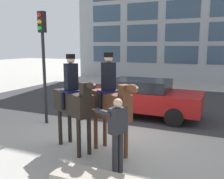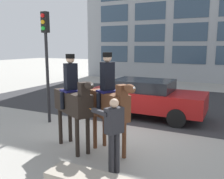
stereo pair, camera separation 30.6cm
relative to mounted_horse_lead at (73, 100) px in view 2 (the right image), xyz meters
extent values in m
plane|color=#9E9B93|center=(0.54, 2.08, -1.39)|extent=(80.00, 80.00, 0.00)
cube|color=#2D2D30|center=(0.54, 6.83, -1.38)|extent=(18.50, 8.50, 0.01)
cube|color=#33475B|center=(-5.97, 14.91, 0.76)|extent=(2.60, 0.02, 1.40)
cube|color=#33475B|center=(-2.72, 14.91, 0.76)|extent=(2.60, 0.02, 1.40)
cube|color=#33475B|center=(0.54, 14.91, 0.76)|extent=(2.60, 0.02, 1.40)
cube|color=#33475B|center=(-5.97, 14.91, 2.51)|extent=(2.60, 0.02, 1.40)
cube|color=#33475B|center=(-2.72, 14.91, 2.51)|extent=(2.60, 0.02, 1.40)
cube|color=#33475B|center=(0.54, 14.91, 2.51)|extent=(2.60, 0.02, 1.40)
cube|color=#33475B|center=(-5.97, 14.91, 4.26)|extent=(2.60, 0.02, 1.40)
cube|color=#33475B|center=(-2.72, 14.91, 4.26)|extent=(2.60, 0.02, 1.40)
cube|color=#33475B|center=(0.54, 14.91, 4.26)|extent=(2.60, 0.02, 1.40)
cube|color=black|center=(-0.03, 0.02, -0.06)|extent=(1.51, 1.10, 0.57)
cylinder|color=black|center=(0.51, -0.11, -0.87)|extent=(0.11, 0.11, 1.04)
cylinder|color=black|center=(0.36, -0.38, -0.87)|extent=(0.11, 0.11, 1.04)
cylinder|color=black|center=(-0.42, 0.41, -0.87)|extent=(0.11, 0.11, 1.04)
cylinder|color=black|center=(-0.57, 0.14, -0.87)|extent=(0.11, 0.11, 1.04)
cube|color=black|center=(0.54, -0.30, 0.29)|extent=(0.29, 0.31, 0.53)
cube|color=#382314|center=(0.44, -0.24, 0.31)|extent=(0.07, 0.09, 0.48)
ellipsoid|color=black|center=(0.78, -0.43, 0.51)|extent=(0.36, 0.32, 0.18)
cube|color=silver|center=(0.86, -0.47, 0.53)|extent=(0.12, 0.10, 0.07)
cylinder|color=#382314|center=(-0.71, 0.39, -0.16)|extent=(0.09, 0.09, 0.55)
cube|color=#14144C|center=(-0.09, 0.05, 0.25)|extent=(0.62, 0.63, 0.05)
cube|color=black|center=(-0.09, 0.05, 0.63)|extent=(0.35, 0.39, 0.70)
sphere|color=#D1A889|center=(-0.09, 0.05, 1.09)|extent=(0.22, 0.22, 0.22)
cylinder|color=black|center=(-0.09, 0.05, 1.17)|extent=(0.24, 0.24, 0.12)
cylinder|color=black|center=(0.04, 0.29, 0.00)|extent=(0.11, 0.11, 0.46)
cylinder|color=black|center=(-0.22, -0.18, 0.00)|extent=(0.11, 0.11, 0.46)
cube|color=#59331E|center=(0.98, 0.19, -0.07)|extent=(1.35, 1.03, 0.67)
cylinder|color=#59331E|center=(1.47, 0.09, -0.90)|extent=(0.11, 0.11, 0.98)
cylinder|color=#59331E|center=(1.31, -0.18, -0.90)|extent=(0.11, 0.11, 0.98)
cylinder|color=#59331E|center=(0.65, 0.56, -0.90)|extent=(0.11, 0.11, 0.98)
cylinder|color=#59331E|center=(0.50, 0.29, -0.90)|extent=(0.11, 0.11, 0.98)
cube|color=#59331E|center=(1.48, -0.10, 0.28)|extent=(0.29, 0.31, 0.50)
cube|color=#382314|center=(1.37, -0.04, 0.30)|extent=(0.07, 0.09, 0.45)
ellipsoid|color=#59331E|center=(1.74, -0.24, 0.47)|extent=(0.41, 0.35, 0.21)
cube|color=silver|center=(1.83, -0.30, 0.49)|extent=(0.14, 0.11, 0.09)
cylinder|color=#382314|center=(0.38, 0.54, -0.18)|extent=(0.09, 0.09, 0.55)
cube|color=#14144C|center=(0.93, 0.22, 0.28)|extent=(0.58, 0.61, 0.05)
cube|color=black|center=(0.93, 0.22, 0.67)|extent=(0.35, 0.39, 0.72)
sphere|color=#D1A889|center=(0.93, 0.22, 1.14)|extent=(0.22, 0.22, 0.22)
cylinder|color=black|center=(0.93, 0.22, 1.22)|extent=(0.24, 0.24, 0.12)
cylinder|color=black|center=(1.06, 0.46, -0.01)|extent=(0.11, 0.11, 0.54)
cylinder|color=black|center=(0.79, -0.01, -0.01)|extent=(0.11, 0.11, 0.54)
cylinder|color=#232328|center=(1.55, -0.81, -0.91)|extent=(0.13, 0.13, 0.94)
cylinder|color=#232328|center=(1.62, -0.66, -0.91)|extent=(0.13, 0.13, 0.94)
cube|color=#232328|center=(1.58, -0.74, -0.16)|extent=(0.37, 0.46, 0.57)
sphere|color=#D1A889|center=(1.58, -0.74, 0.23)|extent=(0.20, 0.20, 0.20)
cube|color=#232328|center=(1.26, -0.78, 0.00)|extent=(0.54, 0.31, 0.09)
cone|color=orange|center=(0.94, -0.64, 0.00)|extent=(0.18, 0.12, 0.04)
cube|color=maroon|center=(0.72, 3.99, -0.69)|extent=(4.61, 1.88, 0.72)
cube|color=black|center=(0.60, 3.99, -0.11)|extent=(2.31, 1.65, 0.43)
cylinder|color=black|center=(2.15, 3.13, -1.05)|extent=(0.67, 0.23, 0.67)
cylinder|color=black|center=(2.15, 4.85, -1.05)|extent=(0.67, 0.23, 0.67)
cylinder|color=black|center=(-0.71, 3.13, -1.05)|extent=(0.67, 0.23, 0.67)
cylinder|color=black|center=(-0.71, 4.85, -1.05)|extent=(0.67, 0.23, 0.67)
cylinder|color=black|center=(-2.27, 1.65, 0.26)|extent=(0.11, 0.11, 3.29)
cube|color=black|center=(-2.27, 1.65, 2.26)|extent=(0.24, 0.19, 0.72)
sphere|color=red|center=(-2.27, 1.53, 2.48)|extent=(0.15, 0.15, 0.15)
sphere|color=orange|center=(-2.27, 1.53, 2.26)|extent=(0.15, 0.15, 0.15)
sphere|color=green|center=(-2.27, 1.53, 2.05)|extent=(0.15, 0.15, 0.15)
camera|label=1|loc=(3.56, -5.55, 1.43)|focal=40.00mm
camera|label=2|loc=(3.84, -5.42, 1.43)|focal=40.00mm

